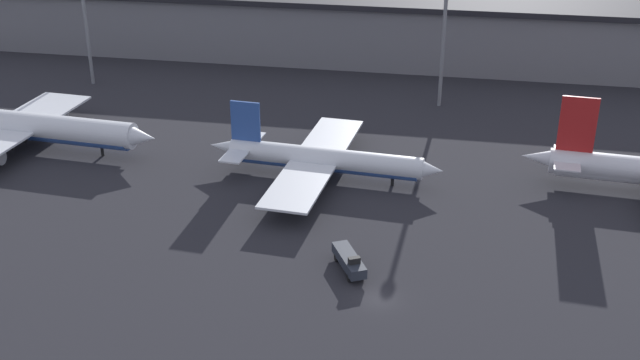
% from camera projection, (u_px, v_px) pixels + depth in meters
% --- Properties ---
extents(ground, '(600.00, 600.00, 0.00)m').
position_uv_depth(ground, '(378.00, 299.00, 93.88)').
color(ground, '#26262B').
extents(terminal_building, '(213.57, 25.06, 14.51)m').
position_uv_depth(terminal_building, '(433.00, 28.00, 177.81)').
color(terminal_building, slate).
rests_on(terminal_building, ground).
extents(airplane_1, '(48.12, 33.65, 13.76)m').
position_uv_depth(airplane_1, '(23.00, 126.00, 133.73)').
color(airplane_1, white).
rests_on(airplane_1, ground).
extents(airplane_2, '(37.17, 35.93, 11.25)m').
position_uv_depth(airplane_2, '(321.00, 159.00, 123.25)').
color(airplane_2, white).
rests_on(airplane_2, ground).
extents(service_vehicle_3, '(5.38, 7.71, 2.84)m').
position_uv_depth(service_vehicle_3, '(349.00, 261.00, 99.20)').
color(service_vehicle_3, '#282D38').
rests_on(service_vehicle_3, ground).
extents(lamp_post_0, '(1.80, 1.80, 27.52)m').
position_uv_depth(lamp_post_0, '(83.00, 0.00, 158.55)').
color(lamp_post_0, slate).
rests_on(lamp_post_0, ground).
extents(lamp_post_1, '(1.80, 1.80, 28.89)m').
position_uv_depth(lamp_post_1, '(445.00, 12.00, 146.24)').
color(lamp_post_1, slate).
rests_on(lamp_post_1, ground).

